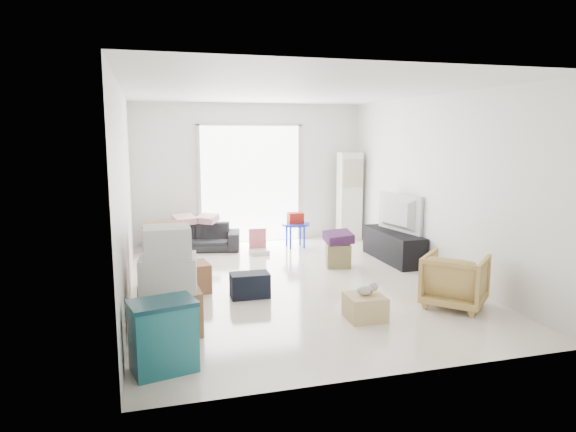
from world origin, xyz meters
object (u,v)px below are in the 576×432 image
(tv_console, at_px, (393,246))
(wood_crate, at_px, (365,307))
(storage_bins, at_px, (163,336))
(kids_table, at_px, (295,222))
(ottoman, at_px, (338,255))
(ac_tower, at_px, (349,196))
(armchair, at_px, (455,278))
(television, at_px, (394,227))
(sofa, at_px, (194,233))

(tv_console, height_order, wood_crate, tv_console)
(storage_bins, xyz_separation_m, wood_crate, (2.29, 0.72, -0.19))
(storage_bins, bearing_deg, kids_table, 60.47)
(ottoman, distance_m, wood_crate, 2.37)
(wood_crate, bearing_deg, ac_tower, 70.02)
(armchair, relative_size, ottoman, 1.93)
(tv_console, height_order, storage_bins, storage_bins)
(television, bearing_deg, ottoman, 86.45)
(sofa, xyz_separation_m, kids_table, (1.86, -0.27, 0.15))
(ac_tower, xyz_separation_m, kids_table, (-1.26, -0.42, -0.40))
(wood_crate, bearing_deg, tv_console, 56.56)
(television, bearing_deg, kids_table, 31.85)
(armchair, xyz_separation_m, kids_table, (-0.95, 3.75, 0.11))
(ottoman, xyz_separation_m, wood_crate, (-0.56, -2.30, -0.05))
(ac_tower, bearing_deg, tv_console, -88.45)
(tv_console, distance_m, wood_crate, 2.92)
(storage_bins, bearing_deg, ac_tower, 52.41)
(sofa, bearing_deg, wood_crate, -57.74)
(ac_tower, bearing_deg, wood_crate, -109.98)
(armchair, height_order, kids_table, armchair)
(tv_console, distance_m, armchair, 2.36)
(tv_console, relative_size, television, 1.36)
(storage_bins, xyz_separation_m, ottoman, (2.85, 3.02, -0.14))
(television, height_order, sofa, sofa)
(ac_tower, distance_m, ottoman, 2.32)
(sofa, bearing_deg, kids_table, 3.22)
(sofa, distance_m, ottoman, 2.80)
(kids_table, bearing_deg, tv_console, -47.48)
(sofa, relative_size, wood_crate, 3.87)
(ac_tower, height_order, television, ac_tower)
(sofa, relative_size, kids_table, 2.50)
(tv_console, relative_size, sofa, 0.90)
(tv_console, distance_m, television, 0.32)
(kids_table, bearing_deg, sofa, 171.63)
(tv_console, xyz_separation_m, ottoman, (-1.05, -0.13, -0.06))
(sofa, xyz_separation_m, storage_bins, (-0.73, -4.85, 0.01))
(television, height_order, armchair, armchair)
(ac_tower, relative_size, storage_bins, 2.67)
(sofa, height_order, storage_bins, storage_bins)
(storage_bins, bearing_deg, armchair, 13.10)
(ac_tower, bearing_deg, ottoman, -116.76)
(ac_tower, xyz_separation_m, storage_bins, (-3.85, -5.00, -0.55))
(sofa, distance_m, kids_table, 1.89)
(ac_tower, xyz_separation_m, television, (0.05, -1.85, -0.31))
(ac_tower, relative_size, sofa, 1.06)
(television, xyz_separation_m, armchair, (-0.36, -2.33, -0.20))
(sofa, height_order, kids_table, kids_table)
(ottoman, bearing_deg, television, 7.12)
(ac_tower, relative_size, wood_crate, 4.09)
(television, height_order, storage_bins, storage_bins)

